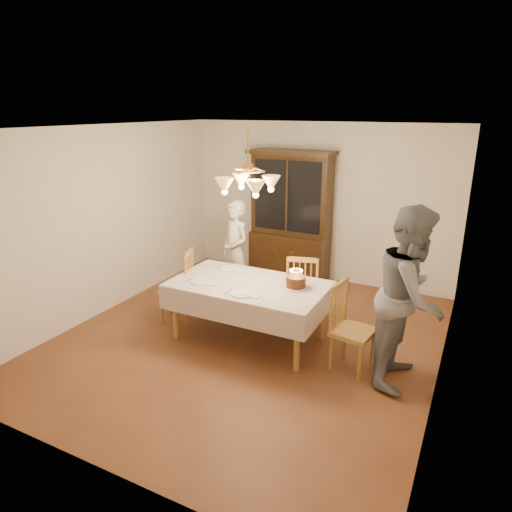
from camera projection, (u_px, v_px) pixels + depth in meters
The scene contains 14 objects.
ground at pixel (249, 338), 5.83m from camera, with size 5.00×5.00×0.00m, color brown.
room_shell at pixel (248, 218), 5.34m from camera, with size 5.00×5.00×5.00m.
dining_table at pixel (249, 289), 5.62m from camera, with size 1.90×1.10×0.76m.
china_hutch at pixel (291, 219), 7.59m from camera, with size 1.38×0.54×2.16m.
chair_far_side at pixel (303, 293), 6.11m from camera, with size 0.53×0.52×1.00m.
chair_left_end at pixel (177, 289), 6.21m from camera, with size 0.55×0.56×1.00m.
chair_right_end at pixel (352, 332), 5.05m from camera, with size 0.48×0.49×1.00m.
elderly_woman at pixel (236, 251), 6.80m from camera, with size 0.56×0.37×1.53m, color white.
adult_in_grey at pixel (410, 297), 4.70m from camera, with size 0.93×0.72×1.91m, color slate.
birthday_cake at pixel (296, 282), 5.43m from camera, with size 0.30×0.30×0.23m.
place_setting_near_left at pixel (202, 282), 5.62m from camera, with size 0.41×0.27×0.02m.
place_setting_near_right at pixel (242, 294), 5.25m from camera, with size 0.41×0.26×0.02m.
place_setting_far_left at pixel (230, 269), 6.05m from camera, with size 0.38×0.23×0.02m.
chandelier at pixel (248, 184), 5.22m from camera, with size 0.62×0.62×0.73m.
Camera 1 is at (2.43, -4.61, 2.82)m, focal length 32.00 mm.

